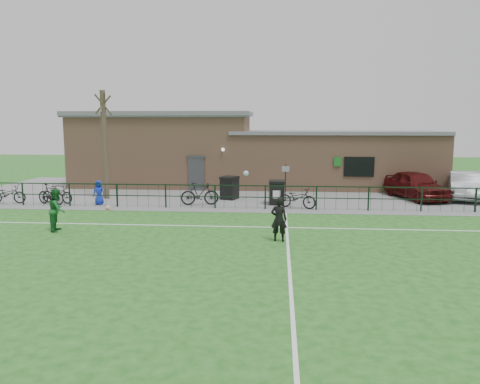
# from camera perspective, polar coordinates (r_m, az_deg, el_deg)

# --- Properties ---
(ground) EXTENTS (90.00, 90.00, 0.00)m
(ground) POSITION_cam_1_polar(r_m,az_deg,el_deg) (15.47, -1.56, -7.51)
(ground) COLOR #1D581A
(ground) RESTS_ON ground
(paving_strip) EXTENTS (34.00, 13.00, 0.02)m
(paving_strip) POSITION_cam_1_polar(r_m,az_deg,el_deg) (28.64, 1.42, -0.05)
(paving_strip) COLOR slate
(paving_strip) RESTS_ON ground
(pitch_line_touch) EXTENTS (28.00, 0.10, 0.01)m
(pitch_line_touch) POSITION_cam_1_polar(r_m,az_deg,el_deg) (23.03, 0.58, -2.16)
(pitch_line_touch) COLOR white
(pitch_line_touch) RESTS_ON ground
(pitch_line_mid) EXTENTS (28.00, 0.10, 0.01)m
(pitch_line_mid) POSITION_cam_1_polar(r_m,az_deg,el_deg) (19.32, -0.25, -4.24)
(pitch_line_mid) COLOR white
(pitch_line_mid) RESTS_ON ground
(pitch_line_perp) EXTENTS (0.10, 16.00, 0.01)m
(pitch_line_perp) POSITION_cam_1_polar(r_m,az_deg,el_deg) (15.38, 5.93, -7.63)
(pitch_line_perp) COLOR white
(pitch_line_perp) RESTS_ON ground
(perimeter_fence) EXTENTS (28.00, 0.10, 1.20)m
(perimeter_fence) POSITION_cam_1_polar(r_m,az_deg,el_deg) (23.13, 0.62, -0.62)
(perimeter_fence) COLOR black
(perimeter_fence) RESTS_ON ground
(bare_tree) EXTENTS (0.30, 0.30, 6.00)m
(bare_tree) POSITION_cam_1_polar(r_m,az_deg,el_deg) (27.09, -16.18, 5.48)
(bare_tree) COLOR #423728
(bare_tree) RESTS_ON ground
(wheelie_bin_left) EXTENTS (1.04, 1.10, 1.18)m
(wheelie_bin_left) POSITION_cam_1_polar(r_m,az_deg,el_deg) (26.03, -1.28, 0.42)
(wheelie_bin_left) COLOR black
(wheelie_bin_left) RESTS_ON paving_strip
(wheelie_bin_right) EXTENTS (0.79, 0.89, 1.16)m
(wheelie_bin_right) POSITION_cam_1_polar(r_m,az_deg,el_deg) (24.47, 4.48, -0.15)
(wheelie_bin_right) COLOR black
(wheelie_bin_right) RESTS_ON paving_strip
(sign_post) EXTENTS (0.07, 0.07, 2.00)m
(sign_post) POSITION_cam_1_polar(r_m,az_deg,el_deg) (25.45, 5.55, 1.13)
(sign_post) COLOR black
(sign_post) RESTS_ON paving_strip
(car_maroon) EXTENTS (3.07, 4.93, 1.57)m
(car_maroon) POSITION_cam_1_polar(r_m,az_deg,el_deg) (27.89, 20.66, 0.82)
(car_maroon) COLOR #470C0D
(car_maroon) RESTS_ON paving_strip
(car_silver) EXTENTS (2.90, 4.86, 1.51)m
(car_silver) POSITION_cam_1_polar(r_m,az_deg,el_deg) (28.98, 25.77, 0.73)
(car_silver) COLOR #93959A
(car_silver) RESTS_ON paving_strip
(bicycle_a) EXTENTS (1.94, 0.86, 0.98)m
(bicycle_a) POSITION_cam_1_polar(r_m,az_deg,el_deg) (27.54, -26.47, -0.23)
(bicycle_a) COLOR black
(bicycle_a) RESTS_ON paving_strip
(bicycle_b) EXTENTS (1.83, 1.09, 1.06)m
(bicycle_b) POSITION_cam_1_polar(r_m,az_deg,el_deg) (26.26, -22.07, -0.27)
(bicycle_b) COLOR black
(bicycle_b) RESTS_ON paving_strip
(bicycle_c) EXTENTS (1.96, 1.07, 0.98)m
(bicycle_c) POSITION_cam_1_polar(r_m,az_deg,el_deg) (26.59, -21.37, -0.21)
(bicycle_c) COLOR black
(bicycle_c) RESTS_ON paving_strip
(bicycle_d) EXTENTS (2.02, 0.87, 1.18)m
(bicycle_d) POSITION_cam_1_polar(r_m,az_deg,el_deg) (24.24, -4.94, -0.21)
(bicycle_d) COLOR black
(bicycle_d) RESTS_ON paving_strip
(bicycle_e) EXTENTS (2.07, 1.39, 1.03)m
(bicycle_e) POSITION_cam_1_polar(r_m,az_deg,el_deg) (23.49, 6.97, -0.70)
(bicycle_e) COLOR black
(bicycle_e) RESTS_ON paving_strip
(spectator_child) EXTENTS (0.62, 0.40, 1.26)m
(spectator_child) POSITION_cam_1_polar(r_m,az_deg,el_deg) (25.38, -16.83, -0.06)
(spectator_child) COLOR #132EB8
(spectator_child) RESTS_ON paving_strip
(goalkeeper_kick) EXTENTS (1.83, 3.33, 2.25)m
(goalkeeper_kick) POSITION_cam_1_polar(r_m,az_deg,el_deg) (16.99, 4.63, -3.15)
(goalkeeper_kick) COLOR black
(goalkeeper_kick) RESTS_ON ground
(outfield_player) EXTENTS (0.78, 0.93, 1.69)m
(outfield_player) POSITION_cam_1_polar(r_m,az_deg,el_deg) (19.85, -21.40, -2.02)
(outfield_player) COLOR #1C6229
(outfield_player) RESTS_ON ground
(ball_ground) EXTENTS (0.24, 0.24, 0.24)m
(ball_ground) POSITION_cam_1_polar(r_m,az_deg,el_deg) (23.79, -15.81, -1.86)
(ball_ground) COLOR silver
(ball_ground) RESTS_ON ground
(clubhouse) EXTENTS (24.25, 5.40, 4.96)m
(clubhouse) POSITION_cam_1_polar(r_m,az_deg,el_deg) (31.44, 0.15, 4.77)
(clubhouse) COLOR tan
(clubhouse) RESTS_ON ground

